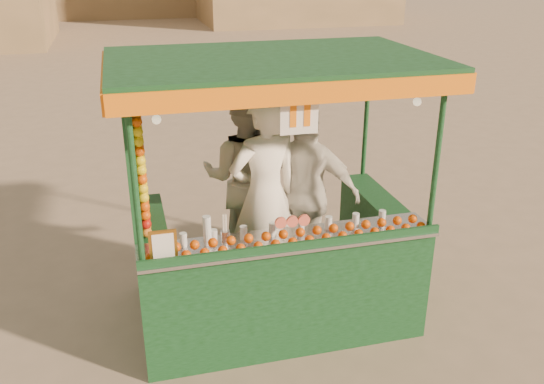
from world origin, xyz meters
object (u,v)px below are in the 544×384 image
object	(u,v)px
vendor_right	(306,194)
vendor_middle	(246,177)
juice_cart	(268,244)
vendor_left	(265,196)

from	to	relation	value
vendor_right	vendor_middle	bearing A→B (deg)	-14.69
juice_cart	vendor_right	size ratio (longest dim) A/B	1.58
juice_cart	vendor_left	distance (m)	0.46
juice_cart	vendor_right	world-z (taller)	juice_cart
vendor_left	vendor_right	bearing A→B (deg)	-178.28
vendor_left	juice_cart	bearing A→B (deg)	74.19
vendor_middle	vendor_right	bearing A→B (deg)	161.60
juice_cart	vendor_right	distance (m)	0.62
vendor_left	vendor_right	distance (m)	0.47
juice_cart	vendor_left	bearing A→B (deg)	87.28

